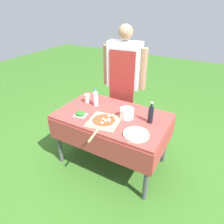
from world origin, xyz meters
TOP-DOWN VIEW (x-y plane):
  - ground_plane at (0.00, 0.00)m, footprint 12.00×12.00m
  - prep_table at (0.00, 0.00)m, footprint 1.38×0.84m
  - person_cook at (-0.17, 0.66)m, footprint 0.65×0.26m
  - pizza_on_peel at (-0.00, -0.20)m, footprint 0.40×0.60m
  - oil_bottle at (0.47, 0.07)m, footprint 0.06×0.06m
  - water_bottle at (-0.31, 0.11)m, footprint 0.07×0.07m
  - herb_container at (-0.34, -0.20)m, footprint 0.17×0.15m
  - mixing_tub at (0.19, 0.03)m, footprint 0.17×0.17m
  - plate_stack at (0.43, -0.24)m, footprint 0.28×0.28m
  - sauce_jar at (-0.47, 0.13)m, footprint 0.08×0.08m

SIDE VIEW (x-z plane):
  - ground_plane at x=0.00m, z-range 0.00..0.00m
  - prep_table at x=0.00m, z-range 0.28..1.04m
  - plate_stack at x=0.43m, z-range 0.76..0.79m
  - pizza_on_peel at x=0.00m, z-range 0.75..0.80m
  - herb_container at x=-0.34m, z-range 0.76..0.81m
  - sauce_jar at x=-0.47m, z-range 0.75..0.87m
  - mixing_tub at x=0.19m, z-range 0.76..0.88m
  - oil_bottle at x=0.47m, z-range 0.73..1.00m
  - water_bottle at x=-0.31m, z-range 0.75..1.00m
  - person_cook at x=-0.17m, z-range 0.16..1.89m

